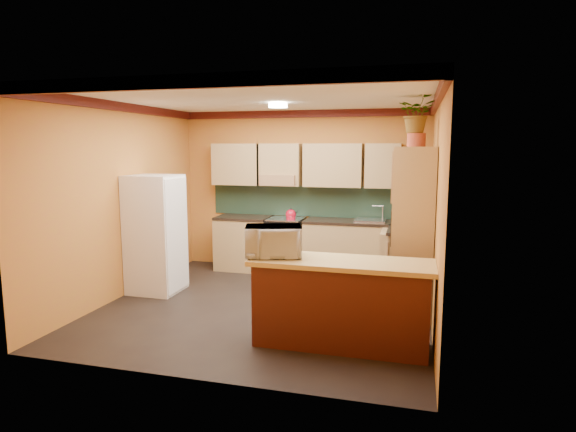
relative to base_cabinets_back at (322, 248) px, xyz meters
The scene contains 15 objects.
room_shell 2.27m from the base_cabinets_back, 104.33° to the right, with size 4.24×4.24×2.72m.
base_cabinets_back is the anchor object (origin of this frame).
countertop_back 0.46m from the base_cabinets_back, 90.00° to the right, with size 3.65×0.62×0.04m, color black.
stove 0.63m from the base_cabinets_back, behind, with size 0.58×0.58×0.91m, color black.
kettle 0.77m from the base_cabinets_back, behind, with size 0.17×0.17×0.18m, color #AF0B22, non-canonical shape.
sink 0.92m from the base_cabinets_back, ahead, with size 0.48×0.40×0.03m, color silver.
base_cabinets_right 1.52m from the base_cabinets_back, 23.74° to the right, with size 0.60×0.80×0.88m, color #A68558.
countertop_right 1.59m from the base_cabinets_back, 23.74° to the right, with size 0.62×0.80×0.04m, color black.
fridge 2.69m from the base_cabinets_back, 144.33° to the right, with size 0.68×0.66×1.70m, color white.
pantry 2.25m from the base_cabinets_back, 48.39° to the right, with size 0.48×0.90×2.10m, color #A68558.
fern_pot 2.75m from the base_cabinets_back, 47.50° to the right, with size 0.22×0.22×0.16m, color #963A24.
fern 2.96m from the base_cabinets_back, 47.50° to the right, with size 0.43×0.37×0.47m, color #A68558.
breakfast_bar 2.90m from the base_cabinets_back, 75.24° to the right, with size 1.80×0.55×0.88m, color #491911.
bar_top 2.93m from the base_cabinets_back, 75.24° to the right, with size 1.90×0.65×0.05m, color tan.
microwave 2.88m from the base_cabinets_back, 90.08° to the right, with size 0.59×0.40×0.33m, color white.
Camera 1 is at (1.87, -5.86, 2.10)m, focal length 30.00 mm.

